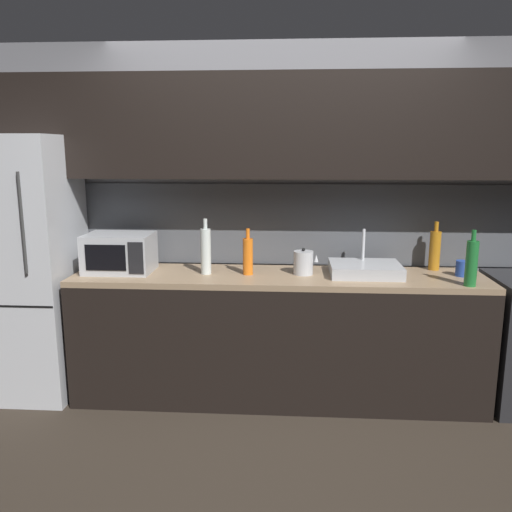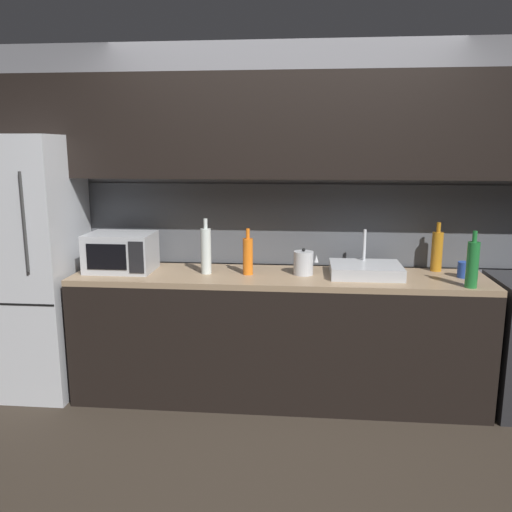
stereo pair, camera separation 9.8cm
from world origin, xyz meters
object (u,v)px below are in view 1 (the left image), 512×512
at_px(wine_bottle_clear, 206,251).
at_px(wine_bottle_amber, 435,250).
at_px(wine_bottle_green, 472,263).
at_px(refrigerator, 26,268).
at_px(kettle, 304,263).
at_px(wine_bottle_orange, 248,256).
at_px(mug_blue, 462,268).
at_px(microwave, 120,253).

bearing_deg(wine_bottle_clear, wine_bottle_amber, 8.18).
relative_size(wine_bottle_amber, wine_bottle_green, 0.97).
bearing_deg(wine_bottle_green, refrigerator, 175.74).
bearing_deg(kettle, refrigerator, -179.36).
height_order(refrigerator, wine_bottle_amber, refrigerator).
distance_m(kettle, wine_bottle_orange, 0.39).
relative_size(refrigerator, wine_bottle_green, 5.14).
height_order(wine_bottle_amber, mug_blue, wine_bottle_amber).
distance_m(wine_bottle_orange, wine_bottle_green, 1.44).
bearing_deg(refrigerator, wine_bottle_amber, 4.37).
height_order(microwave, wine_bottle_green, wine_bottle_green).
distance_m(microwave, wine_bottle_orange, 0.91).
height_order(wine_bottle_clear, wine_bottle_amber, wine_bottle_clear).
height_order(kettle, wine_bottle_orange, wine_bottle_orange).
bearing_deg(kettle, wine_bottle_amber, 12.04).
bearing_deg(microwave, wine_bottle_orange, -1.63).
relative_size(microwave, kettle, 2.47).
height_order(wine_bottle_clear, wine_bottle_green, wine_bottle_clear).
bearing_deg(wine_bottle_amber, wine_bottle_green, -76.33).
bearing_deg(wine_bottle_amber, mug_blue, -52.64).
distance_m(wine_bottle_clear, mug_blue, 1.76).
distance_m(kettle, wine_bottle_amber, 0.96).
bearing_deg(wine_bottle_orange, wine_bottle_green, -8.64).
xyz_separation_m(wine_bottle_green, mug_blue, (0.03, 0.26, -0.10)).
bearing_deg(refrigerator, wine_bottle_orange, -0.27).
relative_size(wine_bottle_orange, wine_bottle_clear, 0.83).
xyz_separation_m(microwave, mug_blue, (2.37, 0.02, -0.08)).
bearing_deg(mug_blue, wine_bottle_amber, 127.36).
bearing_deg(wine_bottle_amber, kettle, -167.96).
xyz_separation_m(microwave, wine_bottle_amber, (2.23, 0.20, 0.01)).
distance_m(refrigerator, wine_bottle_amber, 2.92).
xyz_separation_m(microwave, kettle, (1.29, 0.00, -0.05)).
xyz_separation_m(microwave, wine_bottle_green, (2.34, -0.24, 0.02)).
xyz_separation_m(wine_bottle_orange, mug_blue, (1.46, 0.04, -0.08)).
height_order(kettle, wine_bottle_clear, wine_bottle_clear).
relative_size(wine_bottle_green, mug_blue, 3.35).
height_order(wine_bottle_orange, wine_bottle_clear, wine_bottle_clear).
xyz_separation_m(refrigerator, kettle, (1.97, 0.02, 0.06)).
distance_m(wine_bottle_orange, wine_bottle_clear, 0.29).
xyz_separation_m(wine_bottle_amber, mug_blue, (0.14, -0.18, -0.09)).
distance_m(microwave, wine_bottle_clear, 0.62).
bearing_deg(kettle, wine_bottle_clear, -177.30).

